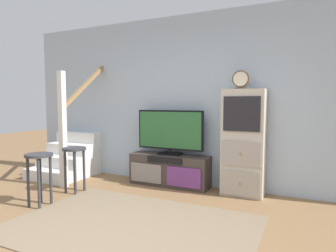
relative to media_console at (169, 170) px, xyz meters
name	(u,v)px	position (x,y,z in m)	size (l,w,h in m)	color
ground_plane	(94,252)	(0.30, -2.19, -0.25)	(20.00, 20.00, 0.00)	olive
back_wall	(193,101)	(0.30, 0.27, 1.10)	(6.40, 0.12, 2.70)	#A8BCD1
area_rug	(131,226)	(0.30, -1.59, -0.24)	(2.60, 1.80, 0.01)	#847056
media_console	(169,170)	(0.00, 0.00, 0.00)	(1.29, 0.38, 0.49)	#423833
television	(170,131)	(0.00, 0.02, 0.62)	(1.11, 0.22, 0.71)	black
side_cabinet	(243,143)	(1.15, 0.01, 0.50)	(0.58, 0.38, 1.51)	beige
desk_clock	(241,80)	(1.10, 0.00, 1.39)	(0.23, 0.08, 0.26)	#4C3823
staircase	(76,153)	(-1.94, 0.01, 0.12)	(1.00, 1.36, 2.20)	white
bar_stool_near	(39,167)	(-1.09, -1.56, 0.26)	(0.34, 0.34, 0.67)	#333338
bar_stool_far	(74,159)	(-1.11, -0.91, 0.25)	(0.34, 0.34, 0.66)	#333338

